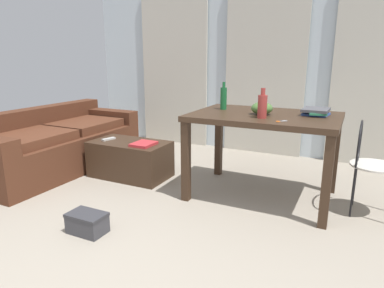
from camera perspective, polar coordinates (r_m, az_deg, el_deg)
ground_plane at (r=3.07m, az=1.16°, el=-10.77°), size 8.28×8.28×0.00m
wall_back at (r=4.79m, az=12.39°, el=13.84°), size 5.35×0.10×2.56m
curtains at (r=4.71m, az=12.03°, el=11.99°), size 3.81×0.03×2.26m
couch at (r=4.36m, az=-21.83°, el=-0.08°), size 0.91×2.02×0.71m
coffee_table at (r=3.85m, az=-10.30°, el=-2.51°), size 0.86×0.48×0.40m
craft_table at (r=3.20m, az=12.00°, el=3.07°), size 1.31×0.91×0.80m
wire_chair at (r=3.18m, az=27.27°, el=-1.94°), size 0.38×0.39×0.80m
bottle_near at (r=2.95m, az=11.70°, el=6.29°), size 0.08×0.08×0.25m
bottle_far at (r=3.39m, az=5.31°, el=7.69°), size 0.06×0.06×0.27m
bowl at (r=3.14m, az=11.62°, el=5.88°), size 0.19×0.19×0.11m
book_stack at (r=3.24m, az=20.09°, el=5.12°), size 0.24×0.29×0.06m
tv_remote_on_table at (r=3.51m, az=12.46°, el=5.98°), size 0.09×0.17×0.03m
scissors at (r=2.84m, az=14.55°, el=3.71°), size 0.08×0.10×0.00m
tv_remote_primary at (r=3.93m, az=-13.80°, el=0.81°), size 0.09×0.17×0.02m
magazine at (r=3.62m, az=-8.10°, el=0.01°), size 0.21×0.25×0.03m
shoebox at (r=2.78m, az=-17.13°, el=-12.50°), size 0.29×0.19×0.16m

